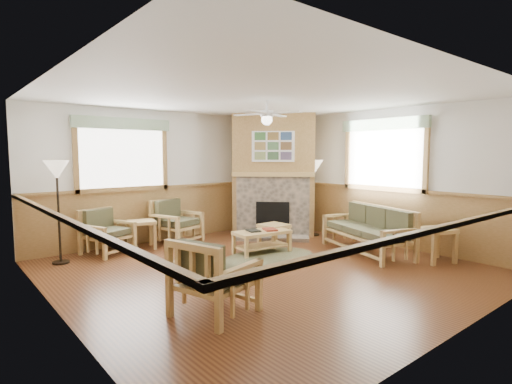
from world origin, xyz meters
TOP-DOWN VIEW (x-y plane):
  - floor at (0.00, 0.00)m, footprint 6.00×6.00m
  - ceiling at (0.00, 0.00)m, footprint 6.00×6.00m
  - wall_back at (0.00, 3.00)m, footprint 6.00×0.02m
  - wall_front at (0.00, -3.00)m, footprint 6.00×0.02m
  - wall_left at (-3.00, 0.00)m, footprint 0.02×6.00m
  - wall_right at (3.00, 0.00)m, footprint 0.02×6.00m
  - wainscot at (0.00, 0.00)m, footprint 6.00×6.00m
  - fireplace at (2.05, 2.05)m, footprint 3.11×3.11m
  - window_back at (-1.10, 2.96)m, footprint 1.90×0.16m
  - window_right at (2.96, -0.20)m, footprint 0.16×1.90m
  - ceiling_fan at (0.30, 0.30)m, footprint 1.59×1.59m
  - sofa at (2.12, -0.42)m, footprint 2.00×1.31m
  - armchair_back_left at (-1.59, 2.55)m, footprint 0.93×0.93m
  - armchair_back_right at (-0.17, 2.55)m, footprint 0.99×0.99m
  - armchair_left at (-1.61, -1.01)m, footprint 0.97×0.97m
  - coffee_table at (0.63, 0.80)m, footprint 1.08×0.62m
  - end_table_chairs at (-0.93, 2.55)m, footprint 0.58×0.56m
  - end_table_sofa at (2.50, -1.53)m, footprint 0.66×0.65m
  - footstool at (1.17, 1.07)m, footprint 0.52×0.52m
  - braided_rug at (0.48, 0.44)m, footprint 2.29×2.29m
  - floor_lamp_left at (-2.43, 2.40)m, footprint 0.40×0.40m
  - floor_lamp_right at (2.55, 1.28)m, footprint 0.49×0.49m
  - book_red at (0.78, 0.75)m, footprint 0.32×0.36m
  - book_dark at (0.48, 0.87)m, footprint 0.26×0.31m

SIDE VIEW (x-z plane):
  - floor at x=0.00m, z-range -0.01..0.00m
  - braided_rug at x=0.48m, z-range 0.00..0.01m
  - coffee_table at x=0.63m, z-range 0.00..0.41m
  - footstool at x=1.17m, z-range 0.00..0.43m
  - end_table_chairs at x=-0.93m, z-range 0.00..0.54m
  - end_table_sofa at x=2.50m, z-range 0.00..0.57m
  - armchair_back_left at x=-1.59m, z-range 0.00..0.81m
  - sofa at x=2.12m, z-range 0.00..0.85m
  - book_dark at x=0.48m, z-range 0.42..0.45m
  - armchair_left at x=-1.61m, z-range 0.00..0.88m
  - book_red at x=0.78m, z-range 0.43..0.46m
  - armchair_back_right at x=-0.17m, z-range 0.00..0.88m
  - wainscot at x=0.00m, z-range 0.00..1.10m
  - floor_lamp_right at x=2.55m, z-range 0.00..1.70m
  - floor_lamp_left at x=-2.43m, z-range 0.00..1.73m
  - wall_back at x=0.00m, z-range 0.00..2.70m
  - wall_front at x=0.00m, z-range 0.00..2.70m
  - wall_left at x=-3.00m, z-range 0.00..2.70m
  - wall_right at x=3.00m, z-range 0.00..2.70m
  - fireplace at x=2.05m, z-range 0.00..2.70m
  - window_back at x=-1.10m, z-range 1.78..3.28m
  - window_right at x=2.96m, z-range 1.78..3.28m
  - ceiling_fan at x=0.30m, z-range 2.48..2.84m
  - ceiling at x=0.00m, z-range 2.70..2.71m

